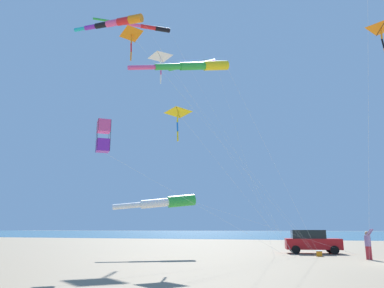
{
  "coord_description": "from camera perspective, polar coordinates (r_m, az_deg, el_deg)",
  "views": [
    {
      "loc": [
        24.22,
        -4.49,
        1.97
      ],
      "look_at": [
        -0.13,
        -12.77,
        7.79
      ],
      "focal_mm": 34.95,
      "sensor_mm": 36.0,
      "label": 1
    }
  ],
  "objects": [
    {
      "name": "kite_delta_white_trailing",
      "position": [
        26.34,
        -2.08,
        4.77
      ],
      "size": [
        9.29,
        7.34,
        10.26
      ],
      "color": "yellow",
      "rests_on": "ground_plane"
    },
    {
      "name": "kite_windsock_purple_drifting",
      "position": [
        28.28,
        -3.79,
        -8.85
      ],
      "size": [
        9.11,
        16.46,
        4.54
      ],
      "color": "green",
      "rests_on": "ground_plane"
    },
    {
      "name": "kite_windsock_checkered_midright",
      "position": [
        33.7,
        1.15,
        12.02
      ],
      "size": [
        2.27,
        8.44,
        16.69
      ],
      "color": "purple",
      "rests_on": "ground_plane"
    },
    {
      "name": "kite_delta_green_low_center",
      "position": [
        41.49,
        -4.8,
        13.06
      ],
      "size": [
        5.31,
        15.88,
        20.46
      ],
      "color": "white",
      "rests_on": "ground_plane"
    },
    {
      "name": "kite_delta_magenta_far_left",
      "position": [
        29.39,
        -9.08,
        16.06
      ],
      "size": [
        6.15,
        12.77,
        16.56
      ],
      "color": "orange",
      "rests_on": "ground_plane"
    },
    {
      "name": "kite_box_red_high_left",
      "position": [
        21.39,
        -13.35,
        1.19
      ],
      "size": [
        10.38,
        9.46,
        7.9
      ],
      "color": "#EF4C93",
      "rests_on": "ground_plane"
    },
    {
      "name": "kite_windsock_black_fish_shape",
      "position": [
        34.16,
        -11.48,
        17.7
      ],
      "size": [
        3.62,
        17.91,
        19.56
      ],
      "color": "orange",
      "rests_on": "ground_plane"
    },
    {
      "name": "kite_delta_striped_overhead",
      "position": [
        16.96,
        27.06,
        15.14
      ],
      "size": [
        11.3,
        8.41,
        9.77
      ],
      "color": "orange",
      "rests_on": "ground_plane"
    },
    {
      "name": "cooler_box",
      "position": [
        29.67,
        18.84,
        -15.5
      ],
      "size": [
        0.62,
        0.42,
        0.42
      ],
      "color": "orange",
      "rests_on": "ground_plane"
    },
    {
      "name": "kite_windsock_blue_topmost",
      "position": [
        26.74,
        0.4,
        11.79
      ],
      "size": [
        10.61,
        11.01,
        13.91
      ],
      "color": "yellow",
      "rests_on": "ground_plane"
    },
    {
      "name": "person_adult_flyer",
      "position": [
        27.58,
        25.26,
        -13.45
      ],
      "size": [
        0.63,
        0.7,
        1.96
      ],
      "color": "#B72833",
      "rests_on": "ground_plane"
    },
    {
      "name": "kite_windsock_long_streamer_right",
      "position": [
        39.24,
        -7.38,
        17.34
      ],
      "size": [
        5.63,
        17.14,
        22.05
      ],
      "color": "black",
      "rests_on": "ground_plane"
    },
    {
      "name": "parked_car",
      "position": [
        32.69,
        17.76,
        -13.96
      ],
      "size": [
        2.65,
        4.55,
        1.85
      ],
      "color": "red",
      "rests_on": "ground_plane"
    },
    {
      "name": "ocean_water_strip",
      "position": [
        189.28,
        20.67,
        -12.56
      ],
      "size": [
        240.0,
        600.0,
        0.01
      ],
      "primitive_type": "cube",
      "color": "#386B84",
      "rests_on": "ground_plane"
    }
  ]
}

